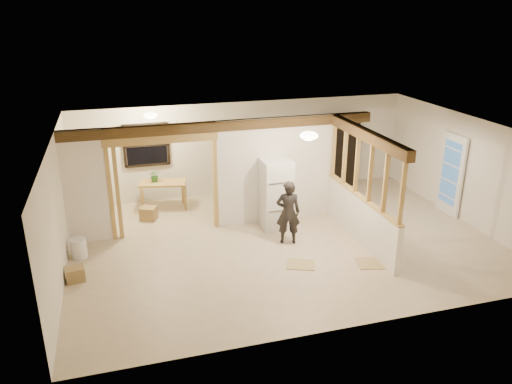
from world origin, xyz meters
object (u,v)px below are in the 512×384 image
object	(u,v)px
refrigerator	(276,194)
woman	(288,212)
work_table	(163,195)
bookshelf	(340,152)
shop_vac	(85,220)

from	to	relation	value
refrigerator	woman	size ratio (longest dim) A/B	1.13
refrigerator	work_table	size ratio (longest dim) A/B	1.41
work_table	bookshelf	world-z (taller)	bookshelf
woman	work_table	xyz separation A→B (m)	(-2.37, 2.70, -0.35)
refrigerator	woman	xyz separation A→B (m)	(-0.03, -0.89, -0.09)
bookshelf	work_table	bearing A→B (deg)	-175.55
woman	bookshelf	distance (m)	4.08
shop_vac	woman	bearing A→B (deg)	-22.67
work_table	shop_vac	size ratio (longest dim) A/B	1.85
refrigerator	work_table	distance (m)	3.04
work_table	refrigerator	bearing A→B (deg)	-25.02
woman	refrigerator	bearing A→B (deg)	-76.69
woman	shop_vac	world-z (taller)	woman
shop_vac	refrigerator	bearing A→B (deg)	-11.60
refrigerator	shop_vac	distance (m)	4.38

